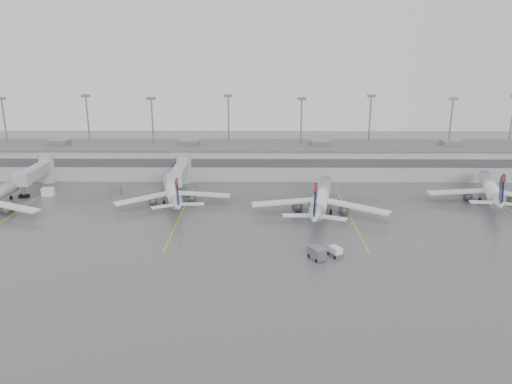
{
  "coord_description": "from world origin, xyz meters",
  "views": [
    {
      "loc": [
        -1.04,
        -73.58,
        33.77
      ],
      "look_at": [
        -1.85,
        24.0,
        5.0
      ],
      "focal_mm": 35.0,
      "sensor_mm": 36.0,
      "label": 1
    }
  ],
  "objects_px": {
    "jet_far_right": "(491,189)",
    "baggage_tug": "(335,253)",
    "jet_mid_left": "(172,191)",
    "jet_mid_right": "(321,198)"
  },
  "relations": [
    {
      "from": "jet_mid_right",
      "to": "jet_far_right",
      "type": "distance_m",
      "value": 39.56
    },
    {
      "from": "jet_far_right",
      "to": "baggage_tug",
      "type": "height_order",
      "value": "jet_far_right"
    },
    {
      "from": "jet_mid_right",
      "to": "jet_far_right",
      "type": "bearing_deg",
      "value": 22.57
    },
    {
      "from": "jet_mid_left",
      "to": "jet_far_right",
      "type": "relative_size",
      "value": 0.93
    },
    {
      "from": "jet_far_right",
      "to": "baggage_tug",
      "type": "distance_m",
      "value": 49.13
    },
    {
      "from": "jet_far_right",
      "to": "jet_mid_right",
      "type": "bearing_deg",
      "value": -151.47
    },
    {
      "from": "jet_far_right",
      "to": "baggage_tug",
      "type": "relative_size",
      "value": 9.93
    },
    {
      "from": "jet_mid_right",
      "to": "baggage_tug",
      "type": "distance_m",
      "value": 22.42
    },
    {
      "from": "baggage_tug",
      "to": "jet_mid_right",
      "type": "bearing_deg",
      "value": 60.86
    },
    {
      "from": "jet_mid_right",
      "to": "baggage_tug",
      "type": "relative_size",
      "value": 10.6
    }
  ]
}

